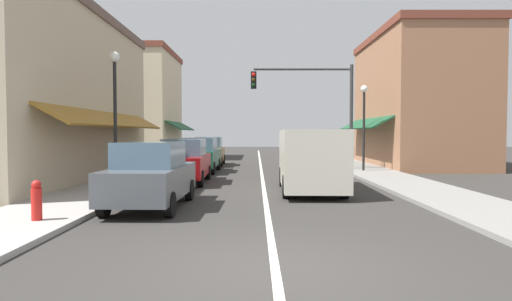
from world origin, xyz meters
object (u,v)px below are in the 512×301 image
at_px(van_in_lane, 309,158).
at_px(fire_hydrant, 35,201).
at_px(parked_car_far_left, 208,151).
at_px(parked_car_second_left, 184,161).
at_px(parked_car_nearest_left, 150,175).
at_px(traffic_signal_mast_arm, 315,98).
at_px(street_lamp_left_near, 114,97).
at_px(parked_car_third_left, 199,155).
at_px(street_lamp_right_mid, 363,113).

distance_m(van_in_lane, fire_hydrant, 8.64).
xyz_separation_m(parked_car_far_left, van_in_lane, (4.75, -12.13, 0.27)).
bearing_deg(parked_car_second_left, parked_car_nearest_left, -90.11).
distance_m(parked_car_nearest_left, parked_car_far_left, 15.43).
xyz_separation_m(parked_car_second_left, traffic_signal_mast_arm, (6.05, 5.81, 3.01)).
height_order(parked_car_second_left, fire_hydrant, parked_car_second_left).
xyz_separation_m(parked_car_nearest_left, street_lamp_left_near, (-2.09, 3.57, 2.37)).
bearing_deg(parked_car_second_left, traffic_signal_mast_arm, 43.24).
bearing_deg(fire_hydrant, parked_car_third_left, 81.74).
distance_m(parked_car_third_left, parked_car_far_left, 4.66).
height_order(parked_car_far_left, street_lamp_left_near, street_lamp_left_near).
relative_size(parked_car_third_left, parked_car_far_left, 1.00).
distance_m(parked_car_far_left, street_lamp_right_mid, 9.95).
bearing_deg(parked_car_nearest_left, parked_car_far_left, 91.47).
distance_m(street_lamp_left_near, fire_hydrant, 6.41).
height_order(parked_car_far_left, van_in_lane, van_in_lane).
distance_m(traffic_signal_mast_arm, fire_hydrant, 16.34).
height_order(parked_car_second_left, street_lamp_left_near, street_lamp_left_near).
distance_m(parked_car_third_left, street_lamp_left_near, 7.84).
relative_size(van_in_lane, fire_hydrant, 6.01).
xyz_separation_m(parked_car_third_left, fire_hydrant, (-1.89, -13.01, -0.33)).
bearing_deg(traffic_signal_mast_arm, street_lamp_left_near, -135.01).
bearing_deg(traffic_signal_mast_arm, fire_hydrant, -119.74).
xyz_separation_m(parked_car_third_left, street_lamp_right_mid, (8.31, -0.33, 2.13)).
height_order(traffic_signal_mast_arm, street_lamp_left_near, traffic_signal_mast_arm).
bearing_deg(parked_car_third_left, traffic_signal_mast_arm, 9.12).
bearing_deg(street_lamp_left_near, fire_hydrant, -88.56).
bearing_deg(street_lamp_left_near, street_lamp_right_mid, 33.58).
bearing_deg(van_in_lane, parked_car_third_left, 123.66).
bearing_deg(van_in_lane, parked_car_far_left, 112.78).
relative_size(traffic_signal_mast_arm, fire_hydrant, 6.49).
bearing_deg(parked_car_far_left, street_lamp_left_near, -100.63).
distance_m(street_lamp_left_near, street_lamp_right_mid, 12.41).
bearing_deg(van_in_lane, traffic_signal_mast_arm, 82.32).
bearing_deg(street_lamp_right_mid, parked_car_second_left, -151.03).
distance_m(parked_car_nearest_left, parked_car_second_left, 5.84).
height_order(van_in_lane, street_lamp_right_mid, street_lamp_right_mid).
relative_size(parked_car_nearest_left, van_in_lane, 0.79).
height_order(parked_car_nearest_left, parked_car_second_left, same).
height_order(parked_car_second_left, street_lamp_right_mid, street_lamp_right_mid).
bearing_deg(street_lamp_left_near, traffic_signal_mast_arm, 44.99).
bearing_deg(fire_hydrant, street_lamp_right_mid, 51.19).
bearing_deg(fire_hydrant, parked_car_nearest_left, 49.07).
distance_m(parked_car_far_left, traffic_signal_mast_arm, 7.77).
height_order(parked_car_third_left, parked_car_far_left, same).
distance_m(traffic_signal_mast_arm, street_lamp_left_near, 11.44).
xyz_separation_m(street_lamp_left_near, fire_hydrant, (0.15, -5.81, -2.70)).
bearing_deg(parked_car_second_left, street_lamp_right_mid, 28.35).
xyz_separation_m(parked_car_far_left, fire_hydrant, (-1.85, -17.67, -0.33)).
bearing_deg(parked_car_second_left, parked_car_far_left, 89.60).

